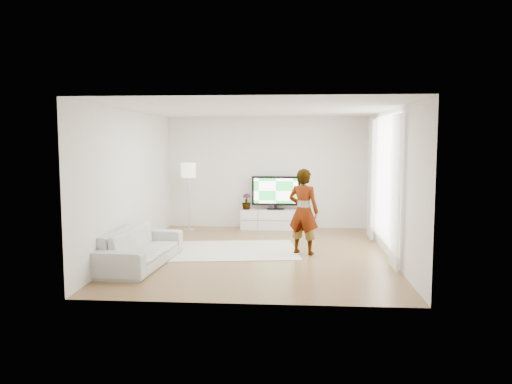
# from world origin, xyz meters

# --- Properties ---
(floor) EXTENTS (6.00, 6.00, 0.00)m
(floor) POSITION_xyz_m (0.00, 0.00, 0.00)
(floor) COLOR olive
(floor) RESTS_ON ground
(ceiling) EXTENTS (6.00, 6.00, 0.00)m
(ceiling) POSITION_xyz_m (0.00, 0.00, 2.80)
(ceiling) COLOR white
(ceiling) RESTS_ON wall_back
(wall_left) EXTENTS (0.02, 6.00, 2.80)m
(wall_left) POSITION_xyz_m (-2.50, 0.00, 1.40)
(wall_left) COLOR silver
(wall_left) RESTS_ON floor
(wall_right) EXTENTS (0.02, 6.00, 2.80)m
(wall_right) POSITION_xyz_m (2.50, 0.00, 1.40)
(wall_right) COLOR silver
(wall_right) RESTS_ON floor
(wall_back) EXTENTS (5.00, 0.02, 2.80)m
(wall_back) POSITION_xyz_m (0.00, 3.00, 1.40)
(wall_back) COLOR silver
(wall_back) RESTS_ON floor
(wall_front) EXTENTS (5.00, 0.02, 2.80)m
(wall_front) POSITION_xyz_m (0.00, -3.00, 1.40)
(wall_front) COLOR silver
(wall_front) RESTS_ON floor
(window) EXTENTS (0.01, 2.60, 2.50)m
(window) POSITION_xyz_m (2.48, 0.30, 1.45)
(window) COLOR white
(window) RESTS_ON wall_right
(curtain_near) EXTENTS (0.04, 0.70, 2.60)m
(curtain_near) POSITION_xyz_m (2.40, -1.00, 1.35)
(curtain_near) COLOR white
(curtain_near) RESTS_ON floor
(curtain_far) EXTENTS (0.04, 0.70, 2.60)m
(curtain_far) POSITION_xyz_m (2.40, 1.60, 1.35)
(curtain_far) COLOR white
(curtain_far) RESTS_ON floor
(media_console) EXTENTS (1.73, 0.49, 0.49)m
(media_console) POSITION_xyz_m (0.25, 2.76, 0.24)
(media_console) COLOR silver
(media_console) RESTS_ON floor
(television) EXTENTS (1.20, 0.24, 0.83)m
(television) POSITION_xyz_m (0.25, 2.79, 0.94)
(television) COLOR black
(television) RESTS_ON media_console
(game_console) EXTENTS (0.08, 0.18, 0.24)m
(game_console) POSITION_xyz_m (1.01, 2.76, 0.61)
(game_console) COLOR white
(game_console) RESTS_ON media_console
(potted_plant) EXTENTS (0.25, 0.25, 0.40)m
(potted_plant) POSITION_xyz_m (-0.48, 2.77, 0.69)
(potted_plant) COLOR #3F7238
(potted_plant) RESTS_ON media_console
(rug) EXTENTS (2.78, 2.15, 0.01)m
(rug) POSITION_xyz_m (-0.54, 0.26, 0.01)
(rug) COLOR beige
(rug) RESTS_ON floor
(player) EXTENTS (0.71, 0.60, 1.66)m
(player) POSITION_xyz_m (0.88, 0.03, 0.84)
(player) COLOR #334772
(player) RESTS_ON rug
(sofa) EXTENTS (1.04, 2.28, 0.65)m
(sofa) POSITION_xyz_m (-2.02, -1.02, 0.32)
(sofa) COLOR #BBBCB7
(sofa) RESTS_ON floor
(floor_lamp) EXTENTS (0.37, 0.37, 1.66)m
(floor_lamp) POSITION_xyz_m (-1.88, 2.45, 1.41)
(floor_lamp) COLOR silver
(floor_lamp) RESTS_ON floor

